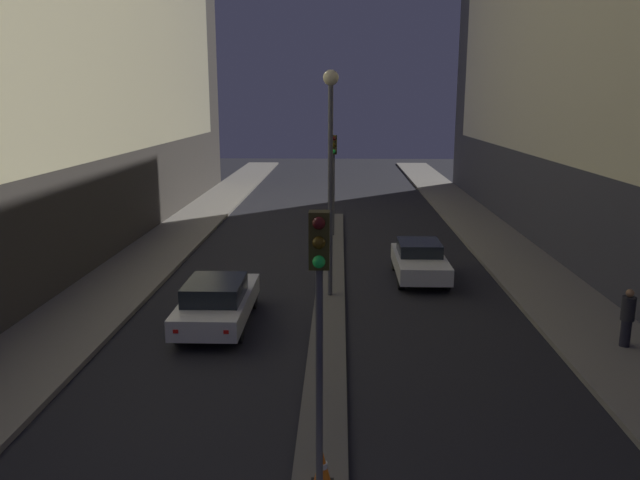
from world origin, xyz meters
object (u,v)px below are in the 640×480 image
object	(u,v)px
traffic_light_near	(319,293)
car_left_lane	(217,301)
car_right_lane	(420,260)
pedestrian_on_right_sidewalk	(627,316)
street_lamp	(331,147)
traffic_light_mid	(334,163)
traffic_cone_far	(322,468)

from	to	relation	value
traffic_light_near	car_left_lane	size ratio (longest dim) A/B	1.03
car_right_lane	pedestrian_on_right_sidewalk	bearing A→B (deg)	-55.55
street_lamp	car_left_lane	distance (m)	6.11
traffic_light_mid	street_lamp	bearing A→B (deg)	-90.00
pedestrian_on_right_sidewalk	traffic_light_near	bearing A→B (deg)	-140.24
traffic_light_mid	car_right_lane	xyz separation A→B (m)	(3.33, -7.07, -2.95)
car_right_lane	traffic_cone_far	bearing A→B (deg)	-103.93
traffic_light_near	street_lamp	distance (m)	11.06
traffic_light_mid	car_right_lane	distance (m)	8.35
traffic_cone_far	car_right_lane	bearing A→B (deg)	76.07
street_lamp	traffic_light_mid	bearing A→B (deg)	90.00
traffic_cone_far	car_left_lane	size ratio (longest dim) A/B	0.15
car_left_lane	pedestrian_on_right_sidewalk	bearing A→B (deg)	-8.31
car_left_lane	car_right_lane	bearing A→B (deg)	37.69
car_right_lane	car_left_lane	bearing A→B (deg)	-142.31
street_lamp	car_right_lane	bearing A→B (deg)	36.66
traffic_light_mid	pedestrian_on_right_sidewalk	size ratio (longest dim) A/B	3.04
car_left_lane	pedestrian_on_right_sidewalk	xyz separation A→B (m)	(11.32, -1.65, 0.25)
traffic_light_mid	car_left_lane	distance (m)	12.99
traffic_cone_far	pedestrian_on_right_sidewalk	bearing A→B (deg)	39.04
street_lamp	traffic_cone_far	distance (m)	11.72
traffic_light_mid	traffic_cone_far	distance (m)	20.56
traffic_light_near	car_right_lane	distance (m)	14.16
car_right_lane	pedestrian_on_right_sidewalk	world-z (taller)	pedestrian_on_right_sidewalk
street_lamp	pedestrian_on_right_sidewalk	distance (m)	9.98
car_left_lane	street_lamp	bearing A→B (deg)	38.69
car_left_lane	car_right_lane	distance (m)	8.41
street_lamp	traffic_cone_far	bearing A→B (deg)	-89.76
street_lamp	car_left_lane	bearing A→B (deg)	-141.31
traffic_light_mid	traffic_light_near	bearing A→B (deg)	-90.00
traffic_light_mid	car_right_lane	world-z (taller)	traffic_light_mid
traffic_cone_far	traffic_light_near	bearing A→B (deg)	-102.22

